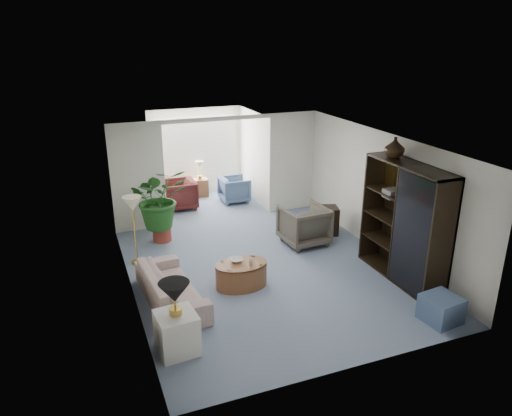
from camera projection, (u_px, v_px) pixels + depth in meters
name	position (u px, v px, depth m)	size (l,w,h in m)	color
floor	(267.00, 272.00, 9.21)	(6.00, 6.00, 0.00)	gray
sunroom_floor	(208.00, 205.00, 12.79)	(2.60, 2.60, 0.00)	gray
back_pier_left	(138.00, 178.00, 10.75)	(1.20, 0.12, 2.50)	white
back_pier_right	(292.00, 162.00, 12.05)	(1.20, 0.12, 2.50)	white
back_header	(218.00, 119.00, 10.99)	(2.60, 0.12, 0.10)	white
window_pane	(196.00, 145.00, 13.26)	(2.20, 0.02, 1.50)	white
window_blinds	(196.00, 145.00, 13.23)	(2.20, 0.02, 1.50)	white
framed_picture	(386.00, 175.00, 9.37)	(0.04, 0.50, 0.40)	beige
sofa	(171.00, 287.00, 8.08)	(1.99, 0.78, 0.58)	beige
end_table	(177.00, 333.00, 6.83)	(0.55, 0.55, 0.60)	white
table_lamp	(174.00, 292.00, 6.61)	(0.44, 0.44, 0.30)	black
floor_lamp	(132.00, 204.00, 9.14)	(0.36, 0.36, 0.28)	#F9F2C6
coffee_table	(241.00, 275.00, 8.63)	(0.95, 0.95, 0.45)	brown
coffee_bowl	(237.00, 260.00, 8.61)	(0.22, 0.22, 0.05)	silver
coffee_cup	(251.00, 262.00, 8.50)	(0.09, 0.09, 0.09)	beige
wingback_chair	(304.00, 225.00, 10.32)	(0.91, 0.93, 0.85)	#5C5649
side_table_dark	(326.00, 220.00, 10.86)	(0.53, 0.42, 0.63)	black
entertainment_cabinet	(405.00, 223.00, 8.66)	(0.52, 1.96, 2.18)	black
cabinet_urn	(395.00, 147.00, 8.66)	(0.36, 0.36, 0.37)	black
ottoman	(441.00, 309.00, 7.59)	(0.53, 0.53, 0.43)	slate
plant_pot	(162.00, 234.00, 10.54)	(0.40, 0.40, 0.32)	#94382B
house_plant	(160.00, 198.00, 10.26)	(1.21, 1.05, 1.34)	#22591E
sunroom_chair_blue	(234.00, 189.00, 12.93)	(0.72, 0.74, 0.68)	slate
sunroom_chair_maroon	(179.00, 194.00, 12.41)	(0.80, 0.83, 0.75)	#531F1C
sunroom_table	(200.00, 188.00, 13.36)	(0.41, 0.32, 0.50)	brown
shelf_clutter	(408.00, 209.00, 8.46)	(0.30, 0.97, 0.61)	black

